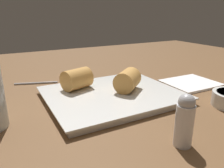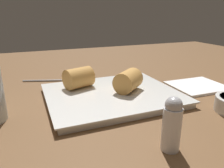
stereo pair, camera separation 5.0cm
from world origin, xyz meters
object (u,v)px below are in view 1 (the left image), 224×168
(spoon, at_px, (69,80))
(salt_shaker, at_px, (185,120))
(serving_plate, at_px, (112,95))
(napkin, at_px, (190,83))

(spoon, height_order, salt_shaker, salt_shaker)
(serving_plate, bearing_deg, napkin, 177.10)
(serving_plate, bearing_deg, spoon, -73.22)
(serving_plate, relative_size, spoon, 1.61)
(serving_plate, xyz_separation_m, spoon, (0.05, -0.16, -0.00))
(serving_plate, xyz_separation_m, napkin, (-0.23, 0.01, -0.00))
(salt_shaker, bearing_deg, serving_plate, -88.76)
(spoon, distance_m, napkin, 0.33)
(serving_plate, height_order, napkin, serving_plate)
(serving_plate, bearing_deg, salt_shaker, 91.24)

